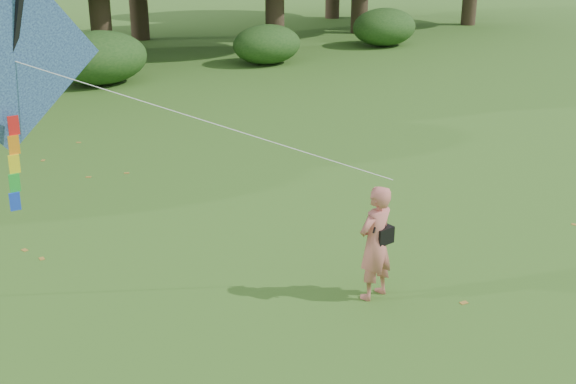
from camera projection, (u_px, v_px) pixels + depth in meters
ground at (423, 308)px, 10.82m from camera, size 100.00×100.00×0.00m
man_kite_flyer at (375, 243)px, 10.84m from camera, size 0.70×0.50×1.81m
crossbody_bag at (383, 234)px, 10.84m from camera, size 0.43×0.20×0.71m
flying_kite at (14, 64)px, 9.18m from camera, size 5.76×2.89×3.28m
fallen_leaves at (244, 221)px, 13.95m from camera, size 9.31×14.78×0.01m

